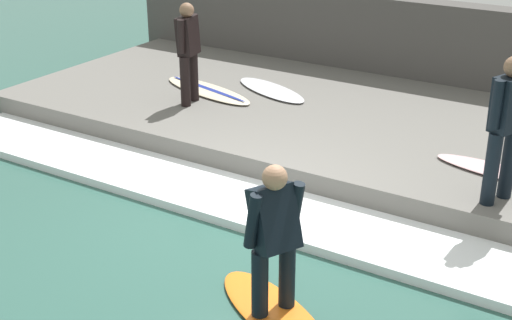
# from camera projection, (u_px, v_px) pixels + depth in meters

# --- Properties ---
(ground_plane) EXTENTS (28.00, 28.00, 0.00)m
(ground_plane) POSITION_uv_depth(u_px,v_px,m) (236.00, 228.00, 8.31)
(ground_plane) COLOR #2D564C
(concrete_ledge) EXTENTS (4.40, 11.08, 0.38)m
(concrete_ledge) POSITION_uv_depth(u_px,v_px,m) (354.00, 128.00, 10.78)
(concrete_ledge) COLOR #66635E
(concrete_ledge) RESTS_ON ground_plane
(back_wall) EXTENTS (0.50, 11.63, 1.71)m
(back_wall) POSITION_uv_depth(u_px,v_px,m) (415.00, 49.00, 12.42)
(back_wall) COLOR #474442
(back_wall) RESTS_ON ground_plane
(wave_foam_crest) EXTENTS (1.13, 10.53, 0.11)m
(wave_foam_crest) POSITION_uv_depth(u_px,v_px,m) (258.00, 207.00, 8.68)
(wave_foam_crest) COLOR white
(wave_foam_crest) RESTS_ON ground_plane
(surfboard_riding) EXTENTS (1.24, 1.69, 0.06)m
(surfboard_riding) POSITION_uv_depth(u_px,v_px,m) (273.00, 312.00, 6.75)
(surfboard_riding) COLOR orange
(surfboard_riding) RESTS_ON ground_plane
(surfer_riding) EXTENTS (0.53, 0.53, 1.49)m
(surfer_riding) POSITION_uv_depth(u_px,v_px,m) (274.00, 232.00, 6.41)
(surfer_riding) COLOR black
(surfer_riding) RESTS_ON surfboard_riding
(surfer_waiting_near) EXTENTS (0.53, 0.32, 1.58)m
(surfer_waiting_near) POSITION_uv_depth(u_px,v_px,m) (188.00, 48.00, 10.90)
(surfer_waiting_near) COLOR black
(surfer_waiting_near) RESTS_ON concrete_ledge
(surfboard_waiting_near) EXTENTS (1.05, 2.07, 0.07)m
(surfboard_waiting_near) POSITION_uv_depth(u_px,v_px,m) (208.00, 90.00, 11.75)
(surfboard_waiting_near) COLOR beige
(surfboard_waiting_near) RESTS_ON concrete_ledge
(surfer_waiting_far) EXTENTS (0.53, 0.37, 1.68)m
(surfer_waiting_far) POSITION_uv_depth(u_px,v_px,m) (507.00, 122.00, 7.75)
(surfer_waiting_far) COLOR black
(surfer_waiting_far) RESTS_ON concrete_ledge
(surfboard_waiting_far) EXTENTS (0.67, 1.82, 0.06)m
(surfboard_waiting_far) POSITION_uv_depth(u_px,v_px,m) (505.00, 173.00, 8.74)
(surfboard_waiting_far) COLOR beige
(surfboard_waiting_far) RESTS_ON concrete_ledge
(surfboard_spare) EXTENTS (1.13, 1.71, 0.06)m
(surfboard_spare) POSITION_uv_depth(u_px,v_px,m) (271.00, 90.00, 11.77)
(surfboard_spare) COLOR silver
(surfboard_spare) RESTS_ON concrete_ledge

